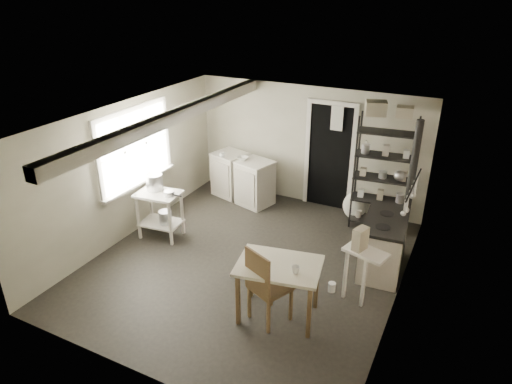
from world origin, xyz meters
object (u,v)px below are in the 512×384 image
at_px(base_cabinets, 242,178).
at_px(flour_sack, 354,207).
at_px(prep_table, 160,215).
at_px(shelf_rack, 382,178).
at_px(stove, 383,244).
at_px(stockpot, 154,183).
at_px(work_table, 278,292).
at_px(chair, 270,288).

bearing_deg(base_cabinets, flour_sack, 20.26).
xyz_separation_m(prep_table, shelf_rack, (3.25, 1.98, 0.55)).
height_order(shelf_rack, flour_sack, shelf_rack).
bearing_deg(shelf_rack, stove, -80.74).
distance_m(prep_table, shelf_rack, 3.84).
relative_size(prep_table, flour_sack, 1.59).
distance_m(prep_table, base_cabinets, 2.01).
xyz_separation_m(stockpot, base_cabinets, (0.68, 1.84, -0.48)).
xyz_separation_m(prep_table, flour_sack, (2.79, 2.11, -0.16)).
distance_m(prep_table, flour_sack, 3.50).
bearing_deg(base_cabinets, prep_table, -90.26).
xyz_separation_m(base_cabinets, flour_sack, (2.24, 0.18, -0.22)).
distance_m(work_table, flour_sack, 3.11).
xyz_separation_m(shelf_rack, flour_sack, (-0.46, 0.13, -0.71)).
distance_m(stockpot, stove, 3.82).
bearing_deg(stockpot, chair, -23.70).
bearing_deg(stockpot, stove, 9.09).
relative_size(prep_table, stove, 0.76).
height_order(stove, chair, chair).
relative_size(stockpot, flour_sack, 0.58).
bearing_deg(shelf_rack, stockpot, -156.97).
height_order(prep_table, stockpot, stockpot).
bearing_deg(prep_table, stockpot, 146.54).
relative_size(shelf_rack, chair, 1.88).
bearing_deg(stove, chair, -125.08).
bearing_deg(stove, stockpot, -175.86).
distance_m(base_cabinets, stove, 3.30).
bearing_deg(flour_sack, chair, -93.94).
height_order(base_cabinets, flour_sack, base_cabinets).
bearing_deg(base_cabinets, work_table, -38.76).
relative_size(chair, flour_sack, 2.10).
bearing_deg(stockpot, base_cabinets, 69.72).
height_order(shelf_rack, work_table, shelf_rack).
relative_size(work_table, flour_sack, 2.04).
bearing_deg(shelf_rack, base_cabinets, 174.84).
height_order(prep_table, shelf_rack, shelf_rack).
distance_m(shelf_rack, work_table, 3.08).
height_order(prep_table, work_table, prep_table).
bearing_deg(stove, prep_table, -174.22).
distance_m(stove, chair, 2.06).
distance_m(prep_table, chair, 2.80).
height_order(prep_table, stove, stove).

